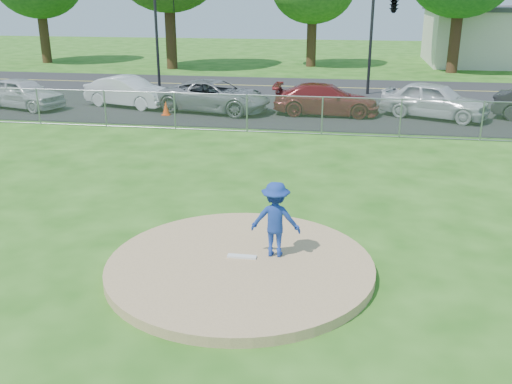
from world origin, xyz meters
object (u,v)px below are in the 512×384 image
traffic_signal_left (160,29)px  parked_car_silver (23,93)px  parked_car_white (129,92)px  parked_car_gray (215,96)px  parked_car_darkred (326,99)px  traffic_cone (166,108)px  traffic_signal_center (392,7)px  pitcher (276,219)px  parked_car_pearl (435,100)px

traffic_signal_left → parked_car_silver: traffic_signal_left is taller
parked_car_white → parked_car_gray: 4.52m
parked_car_darkred → traffic_cone: bearing=100.9°
traffic_signal_center → parked_car_white: 14.38m
pitcher → traffic_cone: size_ratio=2.43×
parked_car_white → traffic_signal_left: bearing=17.4°
traffic_signal_center → pitcher: size_ratio=3.55×
traffic_cone → parked_car_darkred: parked_car_darkred is taller
parked_car_gray → pitcher: bearing=-150.3°
traffic_signal_left → pitcher: bearing=-66.4°
traffic_signal_center → parked_car_pearl: 7.34m
parked_car_gray → parked_car_darkred: 5.17m
traffic_signal_left → pitcher: size_ratio=3.55×
traffic_signal_left → traffic_cone: (2.52, -7.35, -3.03)m
parked_car_white → traffic_signal_center: bearing=-49.4°
parked_car_darkred → parked_car_silver: bearing=93.9°
traffic_cone → parked_car_white: 3.01m
traffic_cone → parked_car_silver: bearing=176.3°
parked_car_white → parked_car_darkred: 9.66m
traffic_signal_center → traffic_cone: traffic_signal_center is taller
parked_car_silver → parked_car_gray: 9.36m
traffic_signal_left → traffic_signal_center: 12.79m
parked_car_silver → parked_car_gray: bearing=-68.7°
pitcher → parked_car_gray: pitcher is taller
traffic_signal_left → parked_car_white: traffic_signal_left is taller
parked_car_silver → parked_car_gray: parked_car_silver is taller
traffic_signal_left → parked_car_pearl: bearing=-22.5°
traffic_signal_left → pitcher: (9.42, -21.56, -2.37)m
traffic_signal_left → parked_car_silver: bearing=-124.7°
traffic_cone → traffic_signal_left: bearing=108.9°
pitcher → parked_car_silver: (-14.19, 14.67, -0.25)m
traffic_signal_center → parked_car_darkred: size_ratio=1.16×
parked_car_gray → parked_car_darkred: size_ratio=1.09×
pitcher → parked_car_white: pitcher is taller
parked_car_darkred → parked_car_gray: bearing=92.1°
parked_car_silver → parked_car_pearl: size_ratio=0.92×
parked_car_pearl → parked_car_silver: bearing=116.5°
pitcher → parked_car_white: size_ratio=0.36×
traffic_cone → parked_car_silver: size_ratio=0.15×
traffic_signal_center → traffic_cone: size_ratio=8.64×
parked_car_white → parked_car_darkred: size_ratio=0.91×
parked_car_silver → parked_car_gray: (9.33, 0.71, -0.00)m
parked_car_silver → traffic_signal_center: bearing=-51.6°
parked_car_white → parked_car_darkred: parked_car_white is taller
traffic_cone → parked_car_darkred: bearing=10.4°
traffic_signal_left → parked_car_pearl: 15.94m
traffic_signal_left → parked_car_gray: 8.11m
traffic_signal_left → parked_car_darkred: (9.74, -6.03, -2.65)m
traffic_signal_left → parked_car_pearl: (14.54, -6.01, -2.56)m
traffic_signal_center → parked_car_white: size_ratio=1.27×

